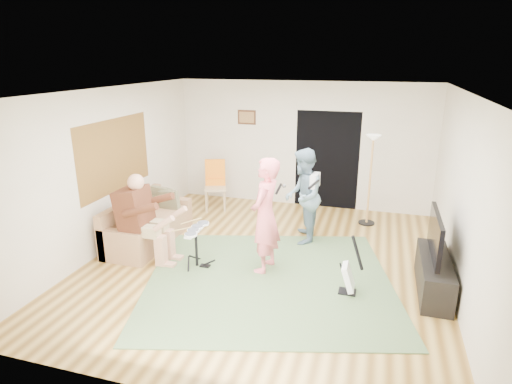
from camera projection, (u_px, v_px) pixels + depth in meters
floor at (265, 262)px, 6.90m from camera, size 6.00×6.00×0.00m
walls at (266, 182)px, 6.49m from camera, size 5.50×6.00×2.70m
ceiling at (266, 91)px, 6.08m from camera, size 6.00×6.00×0.00m
window_blinds at (115, 155)px, 7.35m from camera, size 0.00×2.05×2.05m
doorway at (327, 160)px, 9.17m from camera, size 2.10×0.00×2.10m
picture_frame at (247, 117)px, 9.40m from camera, size 0.42×0.03×0.32m
area_rug at (269, 280)px, 6.34m from camera, size 4.28×4.05×0.02m
sofa at (145, 227)px, 7.64m from camera, size 0.79×1.93×0.78m
drummer at (146, 228)px, 6.84m from camera, size 0.93×0.52×1.44m
drum_kit at (196, 249)px, 6.68m from camera, size 0.37×0.66×0.67m
singer at (265, 216)px, 6.41m from camera, size 0.50×0.69×1.78m
microphone at (279, 189)px, 6.22m from camera, size 0.06×0.06×0.24m
guitarist at (303, 196)px, 7.46m from camera, size 0.74×0.90×1.68m
guitar_held at (315, 181)px, 7.32m from camera, size 0.20×0.61×0.26m
guitar_spare at (349, 277)px, 5.92m from camera, size 0.32×0.28×0.88m
torchiere_lamp at (371, 164)px, 8.15m from camera, size 0.32×0.32×1.78m
dining_chair at (216, 192)px, 9.23m from camera, size 0.58×0.61×1.06m
tv_cabinet at (434, 275)px, 5.99m from camera, size 0.40×1.40×0.50m
television at (435, 235)px, 5.82m from camera, size 0.06×1.17×0.59m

